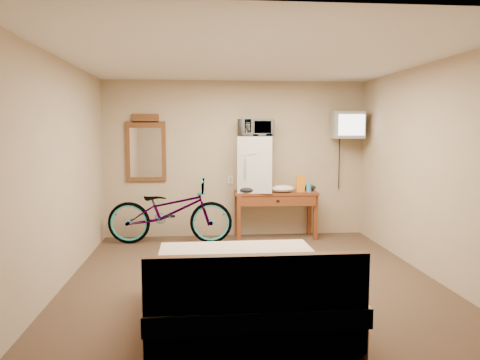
{
  "coord_description": "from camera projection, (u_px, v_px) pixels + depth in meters",
  "views": [
    {
      "loc": [
        -0.61,
        -5.23,
        1.71
      ],
      "look_at": [
        -0.08,
        0.58,
        1.09
      ],
      "focal_mm": 35.0,
      "sensor_mm": 36.0,
      "label": 1
    }
  ],
  "objects": [
    {
      "name": "room",
      "position": [
        252.0,
        171.0,
        5.28
      ],
      "size": [
        4.6,
        4.64,
        2.5
      ],
      "color": "#4B3825",
      "rests_on": "ground"
    },
    {
      "name": "desk",
      "position": [
        276.0,
        199.0,
        7.39
      ],
      "size": [
        1.32,
        0.55,
        0.75
      ],
      "color": "maroon",
      "rests_on": "floor"
    },
    {
      "name": "mini_fridge",
      "position": [
        256.0,
        164.0,
        7.35
      ],
      "size": [
        0.62,
        0.6,
        0.87
      ],
      "color": "silver",
      "rests_on": "desk"
    },
    {
      "name": "microwave",
      "position": [
        256.0,
        128.0,
        7.29
      ],
      "size": [
        0.56,
        0.45,
        0.27
      ],
      "primitive_type": "imported",
      "rotation": [
        0.0,
        0.0,
        0.27
      ],
      "color": "silver",
      "rests_on": "mini_fridge"
    },
    {
      "name": "snack_bag",
      "position": [
        300.0,
        183.0,
        7.37
      ],
      "size": [
        0.13,
        0.08,
        0.26
      ],
      "primitive_type": "cube",
      "rotation": [
        0.0,
        0.0,
        0.01
      ],
      "color": "orange",
      "rests_on": "desk"
    },
    {
      "name": "blue_cup",
      "position": [
        309.0,
        188.0,
        7.36
      ],
      "size": [
        0.08,
        0.08,
        0.13
      ],
      "primitive_type": "cylinder",
      "color": "#3A9EC5",
      "rests_on": "desk"
    },
    {
      "name": "cloth_cream",
      "position": [
        283.0,
        189.0,
        7.29
      ],
      "size": [
        0.37,
        0.28,
        0.11
      ],
      "primitive_type": "ellipsoid",
      "color": "silver",
      "rests_on": "desk"
    },
    {
      "name": "cloth_dark_a",
      "position": [
        247.0,
        190.0,
        7.22
      ],
      "size": [
        0.27,
        0.2,
        0.1
      ],
      "primitive_type": "ellipsoid",
      "color": "black",
      "rests_on": "desk"
    },
    {
      "name": "cloth_dark_b",
      "position": [
        310.0,
        188.0,
        7.52
      ],
      "size": [
        0.2,
        0.16,
        0.09
      ],
      "primitive_type": "ellipsoid",
      "color": "black",
      "rests_on": "desk"
    },
    {
      "name": "crt_television",
      "position": [
        347.0,
        125.0,
        7.39
      ],
      "size": [
        0.52,
        0.6,
        0.42
      ],
      "color": "black",
      "rests_on": "room"
    },
    {
      "name": "wall_mirror",
      "position": [
        146.0,
        149.0,
        7.39
      ],
      "size": [
        0.63,
        0.04,
        1.06
      ],
      "color": "brown",
      "rests_on": "room"
    },
    {
      "name": "bicycle",
      "position": [
        170.0,
        211.0,
        7.08
      ],
      "size": [
        1.92,
        0.78,
        0.99
      ],
      "primitive_type": "imported",
      "rotation": [
        0.0,
        0.0,
        1.5
      ],
      "color": "black",
      "rests_on": "floor"
    },
    {
      "name": "bed",
      "position": [
        244.0,
        296.0,
        4.0
      ],
      "size": [
        1.56,
        2.05,
        0.9
      ],
      "color": "brown",
      "rests_on": "floor"
    }
  ]
}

